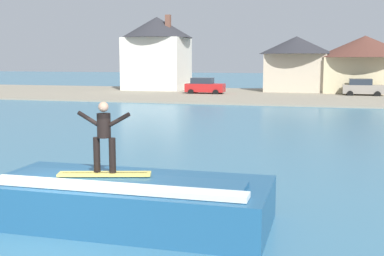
{
  "coord_description": "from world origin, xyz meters",
  "views": [
    {
      "loc": [
        5.38,
        -9.51,
        3.86
      ],
      "look_at": [
        1.01,
        6.77,
        1.5
      ],
      "focal_mm": 46.06,
      "sensor_mm": 36.0,
      "label": 1
    }
  ],
  "objects_px": {
    "surfboard": "(105,174)",
    "house_with_chimney": "(157,50)",
    "house_small_cottage": "(296,60)",
    "car_near_shore": "(204,86)",
    "wave_crest": "(129,201)",
    "car_far_shore": "(362,87)",
    "surfer": "(104,133)",
    "house_gabled_white": "(364,60)"
  },
  "relations": [
    {
      "from": "surfer",
      "to": "house_with_chimney",
      "type": "relative_size",
      "value": 0.18
    },
    {
      "from": "house_with_chimney",
      "to": "house_small_cottage",
      "type": "relative_size",
      "value": 1.06
    },
    {
      "from": "surfboard",
      "to": "car_far_shore",
      "type": "relative_size",
      "value": 0.54
    },
    {
      "from": "house_with_chimney",
      "to": "surfboard",
      "type": "bearing_deg",
      "value": -72.38
    },
    {
      "from": "car_far_shore",
      "to": "house_gabled_white",
      "type": "bearing_deg",
      "value": 85.08
    },
    {
      "from": "wave_crest",
      "to": "house_small_cottage",
      "type": "relative_size",
      "value": 0.77
    },
    {
      "from": "house_gabled_white",
      "to": "house_small_cottage",
      "type": "xyz_separation_m",
      "value": [
        -7.55,
        -0.39,
        0.03
      ]
    },
    {
      "from": "car_near_shore",
      "to": "house_small_cottage",
      "type": "height_order",
      "value": "house_small_cottage"
    },
    {
      "from": "car_near_shore",
      "to": "house_with_chimney",
      "type": "distance_m",
      "value": 10.3
    },
    {
      "from": "house_with_chimney",
      "to": "house_gabled_white",
      "type": "xyz_separation_m",
      "value": [
        24.44,
        0.8,
        -1.22
      ]
    },
    {
      "from": "house_small_cottage",
      "to": "surfer",
      "type": "bearing_deg",
      "value": -91.98
    },
    {
      "from": "surfboard",
      "to": "house_with_chimney",
      "type": "relative_size",
      "value": 0.24
    },
    {
      "from": "wave_crest",
      "to": "car_near_shore",
      "type": "relative_size",
      "value": 1.56
    },
    {
      "from": "house_gabled_white",
      "to": "house_with_chimney",
      "type": "bearing_deg",
      "value": -178.13
    },
    {
      "from": "surfboard",
      "to": "car_near_shore",
      "type": "height_order",
      "value": "car_near_shore"
    },
    {
      "from": "house_with_chimney",
      "to": "car_near_shore",
      "type": "bearing_deg",
      "value": -37.89
    },
    {
      "from": "car_near_shore",
      "to": "wave_crest",
      "type": "bearing_deg",
      "value": -78.8
    },
    {
      "from": "car_far_shore",
      "to": "house_with_chimney",
      "type": "xyz_separation_m",
      "value": [
        -24.02,
        4.09,
        4.07
      ]
    },
    {
      "from": "car_far_shore",
      "to": "house_with_chimney",
      "type": "bearing_deg",
      "value": 170.33
    },
    {
      "from": "surfer",
      "to": "car_near_shore",
      "type": "distance_m",
      "value": 42.81
    },
    {
      "from": "surfer",
      "to": "car_far_shore",
      "type": "bearing_deg",
      "value": 78.64
    },
    {
      "from": "surfer",
      "to": "house_with_chimney",
      "type": "distance_m",
      "value": 50.35
    },
    {
      "from": "surfer",
      "to": "house_gabled_white",
      "type": "bearing_deg",
      "value": 79.28
    },
    {
      "from": "wave_crest",
      "to": "car_far_shore",
      "type": "relative_size",
      "value": 1.61
    },
    {
      "from": "house_gabled_white",
      "to": "house_small_cottage",
      "type": "bearing_deg",
      "value": -177.02
    },
    {
      "from": "surfer",
      "to": "car_far_shore",
      "type": "distance_m",
      "value": 44.7
    },
    {
      "from": "car_near_shore",
      "to": "house_small_cottage",
      "type": "xyz_separation_m",
      "value": [
        9.42,
        6.22,
        2.88
      ]
    },
    {
      "from": "wave_crest",
      "to": "car_far_shore",
      "type": "xyz_separation_m",
      "value": [
        8.23,
        43.75,
        0.41
      ]
    },
    {
      "from": "house_with_chimney",
      "to": "house_small_cottage",
      "type": "xyz_separation_m",
      "value": [
        16.89,
        0.41,
        -1.19
      ]
    },
    {
      "from": "surfer",
      "to": "car_far_shore",
      "type": "height_order",
      "value": "surfer"
    },
    {
      "from": "car_far_shore",
      "to": "house_gabled_white",
      "type": "relative_size",
      "value": 0.37
    },
    {
      "from": "wave_crest",
      "to": "house_gabled_white",
      "type": "bearing_deg",
      "value": 79.92
    },
    {
      "from": "house_with_chimney",
      "to": "house_small_cottage",
      "type": "distance_m",
      "value": 16.94
    },
    {
      "from": "car_far_shore",
      "to": "house_with_chimney",
      "type": "height_order",
      "value": "house_with_chimney"
    },
    {
      "from": "wave_crest",
      "to": "surfboard",
      "type": "distance_m",
      "value": 0.86
    },
    {
      "from": "wave_crest",
      "to": "house_with_chimney",
      "type": "xyz_separation_m",
      "value": [
        -15.79,
        47.84,
        4.47
      ]
    },
    {
      "from": "car_near_shore",
      "to": "house_gabled_white",
      "type": "height_order",
      "value": "house_gabled_white"
    },
    {
      "from": "surfer",
      "to": "car_far_shore",
      "type": "relative_size",
      "value": 0.41
    },
    {
      "from": "surfboard",
      "to": "surfer",
      "type": "distance_m",
      "value": 0.97
    },
    {
      "from": "car_near_shore",
      "to": "house_gabled_white",
      "type": "relative_size",
      "value": 0.39
    },
    {
      "from": "surfboard",
      "to": "car_near_shore",
      "type": "distance_m",
      "value": 42.85
    },
    {
      "from": "wave_crest",
      "to": "house_with_chimney",
      "type": "distance_m",
      "value": 50.58
    }
  ]
}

